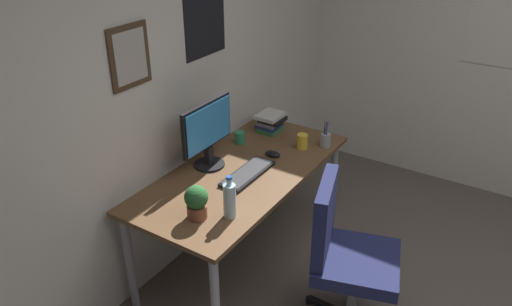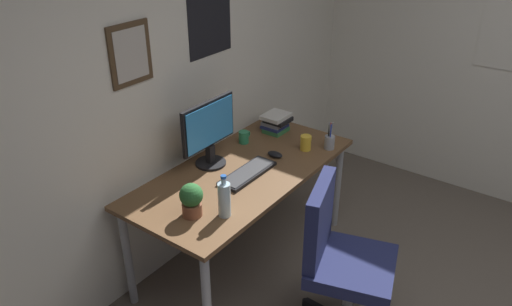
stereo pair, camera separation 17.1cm
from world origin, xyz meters
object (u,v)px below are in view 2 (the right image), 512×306
Objects in this scene: water_bottle at (224,199)px; keyboard at (248,173)px; monitor at (209,131)px; pen_cup at (330,141)px; coffee_mug_far at (306,143)px; computer_mouse at (275,154)px; potted_plant at (191,199)px; office_chair at (339,254)px; book_stack_left at (276,122)px; coffee_mug_near at (244,137)px.

keyboard is at bearing 21.02° from water_bottle.
pen_cup is (0.65, -0.52, -0.19)m from monitor.
monitor reaches higher than coffee_mug_far.
computer_mouse reaches higher than keyboard.
computer_mouse is at bearing 144.09° from pen_cup.
monitor is at bearing 141.39° from pen_cup.
monitor is at bearing 31.06° from potted_plant.
computer_mouse is 0.83m from potted_plant.
office_chair is 3.76× the size of water_bottle.
coffee_mug_far is at bearing -110.24° from book_stack_left.
coffee_mug_far is 0.56× the size of pen_cup.
office_chair reaches higher than book_stack_left.
coffee_mug_near is at bearing 65.40° from office_chair.
potted_plant is at bearing 120.18° from office_chair.
coffee_mug_far is 0.16m from pen_cup.
monitor reaches higher than potted_plant.
water_bottle reaches higher than office_chair.
book_stack_left is (0.75, 0.94, 0.27)m from office_chair.
computer_mouse is at bearing -0.75° from keyboard.
computer_mouse is 1.01× the size of coffee_mug_near.
water_bottle is at bearing -131.54° from monitor.
monitor is at bearing 143.86° from coffee_mug_far.
coffee_mug_near is 0.44m from coffee_mug_far.
book_stack_left is at bearing 69.76° from coffee_mug_far.
water_bottle reaches higher than coffee_mug_far.
monitor reaches higher than coffee_mug_near.
computer_mouse is at bearing -98.97° from coffee_mug_near.
potted_plant reaches higher than coffee_mug_far.
coffee_mug_far is 0.35m from book_stack_left.
keyboard is at bearing -161.14° from book_stack_left.
monitor is at bearing -178.06° from coffee_mug_near.
water_bottle is 1.05m from pen_cup.
pen_cup reaches higher than keyboard.
coffee_mug_near reaches higher than computer_mouse.
potted_plant is 0.98× the size of book_stack_left.
office_chair is at bearing -128.80° from book_stack_left.
computer_mouse is 0.55× the size of book_stack_left.
coffee_mug_far reaches higher than computer_mouse.
office_chair is at bearing -95.06° from monitor.
computer_mouse is at bearing 12.36° from water_bottle.
coffee_mug_near is at bearing 19.68° from potted_plant.
keyboard is at bearing -139.65° from coffee_mug_near.
pen_cup is (0.11, -0.12, 0.00)m from coffee_mug_far.
potted_plant is at bearing -168.59° from book_stack_left.
monitor reaches higher than keyboard.
monitor reaches higher than book_stack_left.
coffee_mug_far is (0.63, 0.61, 0.25)m from office_chair.
pen_cup is at bearing -10.88° from potted_plant.
coffee_mug_near is 0.93m from potted_plant.
coffee_mug_far is at bearing -36.14° from monitor.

